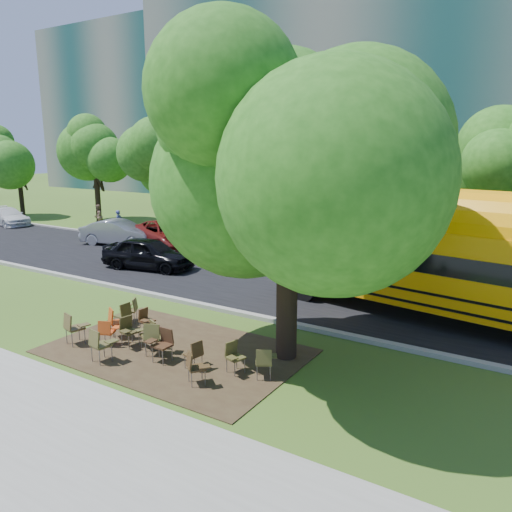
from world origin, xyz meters
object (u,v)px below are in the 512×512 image
Objects in this scene: school_bus at (483,273)px; chair_0 at (73,326)px; chair_5 at (163,341)px; bg_car_white at (8,217)px; chair_6 at (195,352)px; chair_2 at (107,330)px; black_car at (148,253)px; chair_1 at (116,320)px; chair_9 at (132,308)px; chair_12 at (234,354)px; chair_10 at (146,318)px; bg_car_red at (168,234)px; chair_3 at (150,332)px; main_tree at (289,162)px; pedestrian_b at (98,216)px; chair_14 at (128,329)px; chair_13 at (265,360)px; chair_8 at (124,313)px; chair_11 at (155,335)px; pedestrian_a at (119,222)px; chair_4 at (100,343)px; bg_car_silver at (119,233)px; chair_7 at (195,365)px.

chair_0 is (-9.63, -7.72, -1.20)m from school_bus.
chair_5 is 27.55m from bg_car_white.
chair_6 is at bearing -175.86° from chair_5.
black_car is (-5.46, 7.33, 0.24)m from chair_2.
chair_1 reaches higher than chair_9.
chair_1 is (0.64, 1.02, -0.02)m from chair_0.
chair_12 is (-4.72, -6.76, -1.28)m from school_bus.
black_car is at bearing -171.91° from school_bus.
bg_car_white reaches higher than chair_10.
chair_3 is at bearing -117.01° from bg_car_red.
main_tree is 9.44× the size of chair_1.
chair_1 is 0.57× the size of pedestrian_b.
chair_13 is at bearing 103.60° from chair_14.
main_tree is 10.66× the size of chair_12.
black_car is (-5.96, 7.01, 0.20)m from chair_14.
chair_2 is at bearing 49.79° from chair_3.
chair_11 reaches higher than chair_8.
chair_3 is 19.24m from pedestrian_a.
main_tree reaches higher than pedestrian_a.
pedestrian_a is (-8.03, 5.70, 0.04)m from black_car.
chair_12 is 24.65m from pedestrian_b.
chair_1 is 1.18× the size of chair_6.
chair_8 is 0.59m from chair_9.
chair_1 is 1.73m from chair_4.
chair_8 reaches higher than chair_2.
pedestrian_b reaches higher than chair_13.
chair_11 is (1.60, 0.24, 0.10)m from chair_2.
school_bus is 8.26× the size of pedestrian_a.
main_tree is 10.67× the size of chair_9.
chair_0 is at bearing -108.10° from bg_car_white.
chair_13 is at bearing -111.98° from school_bus.
chair_0 is at bearing -152.99° from bg_car_silver.
chair_4 is at bearing -143.50° from main_tree.
bg_car_red is (-16.75, 4.24, -1.04)m from school_bus.
bg_car_red reaches higher than chair_10.
chair_12 is at bearing -135.55° from pedestrian_a.
chair_12 is (4.02, 0.51, 0.01)m from chair_2.
chair_6 is 0.15× the size of bg_car_red.
bg_car_white is (-22.43, 10.22, 0.09)m from chair_8.
chair_4 reaches higher than chair_12.
chair_5 is at bearing 158.09° from chair_13.
main_tree reaches higher than chair_0.
chair_7 is at bearing -141.57° from black_car.
chair_4 is at bearing -74.78° from chair_2.
chair_12 is at bearing -116.62° from school_bus.
black_car is 18.08m from bg_car_white.
bg_car_red reaches higher than chair_6.
black_car is (-9.48, 6.82, 0.23)m from chair_12.
chair_10 is 21.08m from pedestrian_b.
chair_1 reaches higher than chair_13.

